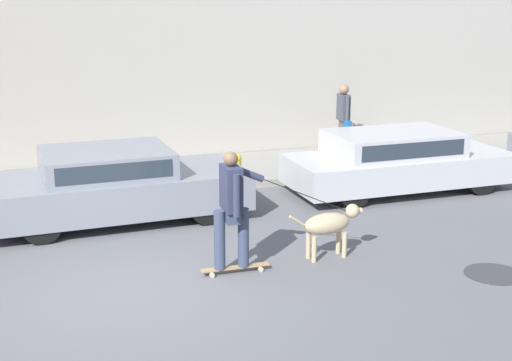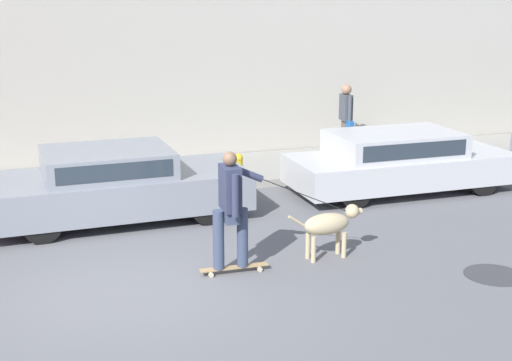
% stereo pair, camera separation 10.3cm
% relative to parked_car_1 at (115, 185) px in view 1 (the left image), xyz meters
% --- Properties ---
extents(ground_plane, '(36.00, 36.00, 0.00)m').
position_rel_parked_car_1_xyz_m(ground_plane, '(-0.30, -3.05, -0.59)').
color(ground_plane, slate).
extents(back_wall, '(32.00, 0.30, 5.64)m').
position_rel_parked_car_1_xyz_m(back_wall, '(-0.30, 3.75, 2.23)').
color(back_wall, '#ADA89E').
rests_on(back_wall, ground_plane).
extents(sidewalk_curb, '(30.00, 2.52, 0.15)m').
position_rel_parked_car_1_xyz_m(sidewalk_curb, '(-0.30, 2.32, -0.52)').
color(sidewalk_curb, gray).
rests_on(sidewalk_curb, ground_plane).
extents(parked_car_1, '(4.28, 1.95, 1.20)m').
position_rel_parked_car_1_xyz_m(parked_car_1, '(0.00, 0.00, 0.00)').
color(parked_car_1, black).
rests_on(parked_car_1, ground_plane).
extents(parked_car_2, '(4.29, 1.71, 1.16)m').
position_rel_parked_car_1_xyz_m(parked_car_2, '(5.33, 0.00, -0.01)').
color(parked_car_2, black).
rests_on(parked_car_2, ground_plane).
extents(dog, '(1.17, 0.36, 0.75)m').
position_rel_parked_car_1_xyz_m(dog, '(2.60, -2.81, -0.09)').
color(dog, tan).
rests_on(dog, ground_plane).
extents(skateboarder, '(2.30, 0.62, 1.69)m').
position_rel_parked_car_1_xyz_m(skateboarder, '(1.11, -2.93, 0.37)').
color(skateboarder, beige).
rests_on(skateboarder, ground_plane).
extents(pedestrian_with_bag, '(0.23, 0.65, 1.59)m').
position_rel_parked_car_1_xyz_m(pedestrian_with_bag, '(5.47, 2.63, 0.46)').
color(pedestrian_with_bag, brown).
rests_on(pedestrian_with_bag, sidewalk_curb).
extents(manhole_cover, '(0.79, 0.79, 0.01)m').
position_rel_parked_car_1_xyz_m(manhole_cover, '(4.43, -4.15, -0.58)').
color(manhole_cover, '#38383D').
rests_on(manhole_cover, ground_plane).
extents(fire_hydrant, '(0.18, 0.18, 0.78)m').
position_rel_parked_car_1_xyz_m(fire_hydrant, '(2.39, 0.81, -0.18)').
color(fire_hydrant, gold).
rests_on(fire_hydrant, ground_plane).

